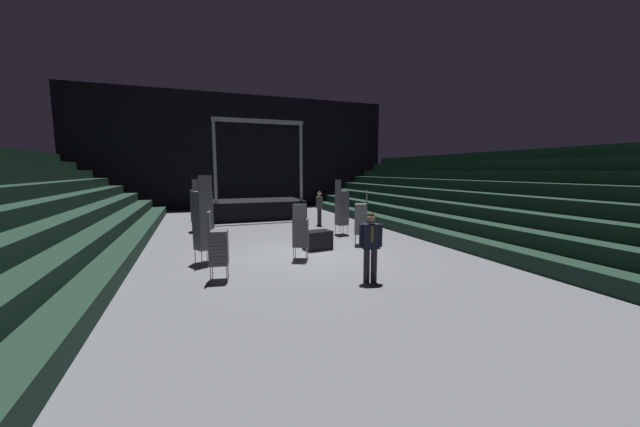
{
  "coord_description": "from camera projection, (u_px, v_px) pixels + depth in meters",
  "views": [
    {
      "loc": [
        -3.28,
        -10.05,
        2.69
      ],
      "look_at": [
        0.24,
        -0.51,
        1.4
      ],
      "focal_mm": 19.09,
      "sensor_mm": 36.0,
      "label": 1
    }
  ],
  "objects": [
    {
      "name": "ground_plane",
      "position": [
        307.0,
        257.0,
        10.83
      ],
      "size": [
        22.0,
        30.0,
        0.1
      ],
      "primitive_type": "cube",
      "color": "#515459"
    },
    {
      "name": "arena_end_wall",
      "position": [
        242.0,
        152.0,
        24.28
      ],
      "size": [
        22.0,
        0.3,
        8.0
      ],
      "primitive_type": "cube",
      "color": "black",
      "rests_on": "ground_plane"
    },
    {
      "name": "bleacher_bank_left",
      "position": [
        1.0,
        205.0,
        8.77
      ],
      "size": [
        6.0,
        24.0,
        3.6
      ],
      "rotation": [
        0.0,
        0.0,
        1.57
      ],
      "color": "black",
      "rests_on": "ground_plane"
    },
    {
      "name": "bleacher_bank_right",
      "position": [
        481.0,
        192.0,
        14.27
      ],
      "size": [
        6.0,
        24.0,
        3.6
      ],
      "rotation": [
        0.0,
        0.0,
        -1.57
      ],
      "color": "black",
      "rests_on": "ground_plane"
    },
    {
      "name": "stage_riser",
      "position": [
        257.0,
        207.0,
        19.35
      ],
      "size": [
        5.04,
        3.12,
        5.32
      ],
      "color": "black",
      "rests_on": "ground_plane"
    },
    {
      "name": "man_with_tie",
      "position": [
        371.0,
        243.0,
        8.1
      ],
      "size": [
        0.57,
        0.31,
        1.71
      ],
      "rotation": [
        0.0,
        0.0,
        2.92
      ],
      "color": "black",
      "rests_on": "ground_plane"
    },
    {
      "name": "chair_stack_front_left",
      "position": [
        301.0,
        232.0,
        10.25
      ],
      "size": [
        0.58,
        0.58,
        1.71
      ],
      "rotation": [
        0.0,
        0.0,
        5.86
      ],
      "color": "#B2B5BA",
      "rests_on": "ground_plane"
    },
    {
      "name": "chair_stack_front_right",
      "position": [
        342.0,
        207.0,
        14.28
      ],
      "size": [
        0.49,
        0.49,
        2.31
      ],
      "rotation": [
        0.0,
        0.0,
        4.83
      ],
      "color": "#B2B5BA",
      "rests_on": "ground_plane"
    },
    {
      "name": "chair_stack_mid_left",
      "position": [
        203.0,
        220.0,
        9.82
      ],
      "size": [
        0.59,
        0.59,
        2.56
      ],
      "rotation": [
        0.0,
        0.0,
        0.48
      ],
      "color": "#B2B5BA",
      "rests_on": "ground_plane"
    },
    {
      "name": "chair_stack_mid_right",
      "position": [
        197.0,
        205.0,
        15.04
      ],
      "size": [
        0.54,
        0.54,
        2.31
      ],
      "rotation": [
        0.0,
        0.0,
        0.25
      ],
      "color": "#B2B5BA",
      "rests_on": "ground_plane"
    },
    {
      "name": "chair_stack_mid_centre",
      "position": [
        361.0,
        218.0,
        12.25
      ],
      "size": [
        0.6,
        0.6,
        1.96
      ],
      "rotation": [
        0.0,
        0.0,
        1.07
      ],
      "color": "#B2B5BA",
      "rests_on": "ground_plane"
    },
    {
      "name": "chair_stack_rear_left",
      "position": [
        218.0,
        246.0,
        8.27
      ],
      "size": [
        0.51,
        0.51,
        1.71
      ],
      "rotation": [
        0.0,
        0.0,
        4.54
      ],
      "color": "#B2B5BA",
      "rests_on": "ground_plane"
    },
    {
      "name": "crew_worker_near_stage",
      "position": [
        320.0,
        206.0,
        16.65
      ],
      "size": [
        0.25,
        0.57,
        1.69
      ],
      "rotation": [
        0.0,
        0.0,
        4.65
      ],
      "color": "black",
      "rests_on": "ground_plane"
    },
    {
      "name": "equipment_road_case",
      "position": [
        318.0,
        240.0,
        11.64
      ],
      "size": [
        0.98,
        0.72,
        0.64
      ],
      "primitive_type": "cube",
      "rotation": [
        0.0,
        0.0,
        0.14
      ],
      "color": "black",
      "rests_on": "ground_plane"
    }
  ]
}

